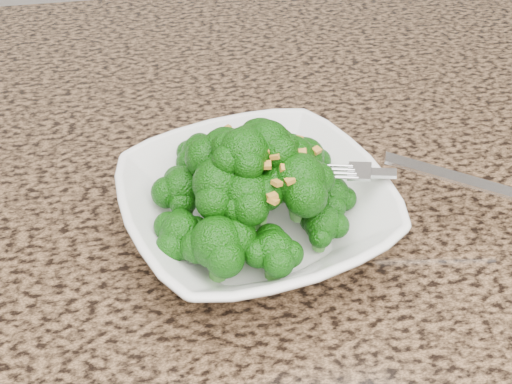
{
  "coord_description": "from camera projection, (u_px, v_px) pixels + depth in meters",
  "views": [
    {
      "loc": [
        0.09,
        -0.15,
        1.31
      ],
      "look_at": [
        0.16,
        0.27,
        0.95
      ],
      "focal_mm": 45.0,
      "sensor_mm": 36.0,
      "label": 1
    }
  ],
  "objects": [
    {
      "name": "garlic_topping",
      "position": [
        256.0,
        106.0,
        0.5
      ],
      "size": [
        0.12,
        0.12,
        0.01
      ],
      "primitive_type": null,
      "color": "gold",
      "rests_on": "broccoli_pile"
    },
    {
      "name": "fork",
      "position": [
        387.0,
        173.0,
        0.55
      ],
      "size": [
        0.2,
        0.1,
        0.01
      ],
      "primitive_type": null,
      "rotation": [
        0.0,
        0.0,
        -0.35
      ],
      "color": "silver",
      "rests_on": "bowl"
    },
    {
      "name": "broccoli_pile",
      "position": [
        256.0,
        150.0,
        0.52
      ],
      "size": [
        0.2,
        0.2,
        0.08
      ],
      "primitive_type": null,
      "color": "#104E08",
      "rests_on": "bowl"
    },
    {
      "name": "bowl",
      "position": [
        256.0,
        211.0,
        0.57
      ],
      "size": [
        0.28,
        0.28,
        0.06
      ],
      "primitive_type": "imported",
      "rotation": [
        0.0,
        0.0,
        0.24
      ],
      "color": "white",
      "rests_on": "granite_counter"
    },
    {
      "name": "granite_counter",
      "position": [
        82.0,
        243.0,
        0.6
      ],
      "size": [
        1.64,
        1.04,
        0.03
      ],
      "primitive_type": "cube",
      "color": "brown",
      "rests_on": "cabinet"
    }
  ]
}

